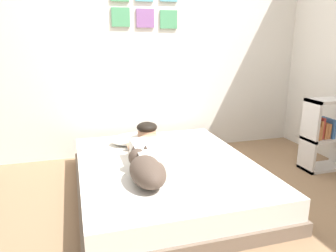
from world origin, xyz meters
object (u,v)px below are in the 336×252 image
bookshelf (325,134)px  cell_phone (136,160)px  coffee_cup (169,141)px  bed (167,177)px  pillow (136,139)px  dog (146,170)px  person_lying (156,150)px

bookshelf → cell_phone: bearing=177.3°
coffee_cup → cell_phone: size_ratio=0.89×
bed → bookshelf: bookshelf is taller
cell_phone → pillow: bearing=78.0°
dog → cell_phone: 0.49m
pillow → cell_phone: pillow is taller
coffee_cup → cell_phone: bearing=-140.9°
cell_phone → bookshelf: bookshelf is taller
bed → coffee_cup: 0.52m
bed → pillow: (-0.15, 0.59, 0.20)m
bed → dog: size_ratio=3.35×
bed → cell_phone: cell_phone is taller
dog → bookshelf: 2.01m
coffee_cup → bookshelf: size_ratio=0.17×
bed → bookshelf: (1.71, 0.04, 0.25)m
dog → coffee_cup: dog is taller
cell_phone → dog: bearing=-91.4°
bed → pillow: 0.64m
pillow → person_lying: 0.55m
person_lying → coffee_cup: bearing=60.2°
bed → person_lying: (-0.08, 0.05, 0.25)m
dog → coffee_cup: (0.42, 0.81, -0.07)m
dog → pillow: bearing=83.4°
person_lying → coffee_cup: size_ratio=7.36×
bookshelf → dog: bearing=-168.9°
person_lying → pillow: bearing=97.8°
pillow → dog: dog is taller
pillow → bookshelf: (1.87, -0.55, 0.05)m
coffee_cup → dog: bearing=-117.4°
person_lying → cell_phone: bearing=154.6°
pillow → coffee_cup: bearing=-22.2°
dog → bookshelf: (1.98, 0.39, 0.00)m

